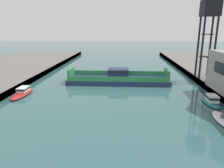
% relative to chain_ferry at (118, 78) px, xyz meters
% --- Properties ---
extents(chain_ferry, '(23.24, 6.75, 3.32)m').
position_rel_chain_ferry_xyz_m(chain_ferry, '(0.00, 0.00, 0.00)').
color(chain_ferry, navy).
rests_on(chain_ferry, ground).
extents(moored_boat_near_left, '(2.39, 7.73, 1.44)m').
position_rel_chain_ferry_xyz_m(moored_boat_near_left, '(-17.96, -10.35, -0.49)').
color(moored_boat_near_left, red).
rests_on(moored_boat_near_left, ground).
extents(moored_boat_near_right, '(2.40, 6.47, 1.64)m').
position_rel_chain_ferry_xyz_m(moored_boat_near_right, '(16.08, -13.20, -0.41)').
color(moored_boat_near_right, '#237075').
rests_on(moored_boat_near_right, ground).
extents(moored_boat_mid_left, '(2.33, 6.39, 1.01)m').
position_rel_chain_ferry_xyz_m(moored_boat_mid_left, '(15.01, -20.25, -0.76)').
color(moored_boat_mid_left, white).
rests_on(moored_boat_mid_left, ground).
extents(crane_tower, '(3.60, 3.60, 17.04)m').
position_rel_chain_ferry_xyz_m(crane_tower, '(19.88, 1.90, 13.89)').
color(crane_tower, black).
rests_on(crane_tower, quay_right).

